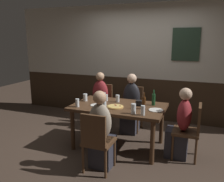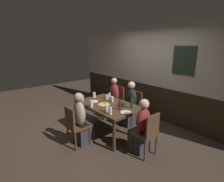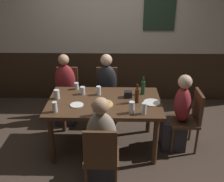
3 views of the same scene
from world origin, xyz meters
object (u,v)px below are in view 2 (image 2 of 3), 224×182
(person_mid_far, at_px, (130,107))
(plate_white_large, at_px, (126,112))
(chair_left_far, at_px, (117,100))
(beer_bottle_brown, at_px, (120,105))
(condiment_caddy, at_px, (122,105))
(pint_glass_pale, at_px, (94,95))
(chair_mid_far, at_px, (134,106))
(pint_glass_amber, at_px, (91,104))
(dining_table, at_px, (108,107))
(person_left_far, at_px, (113,101))
(chair_mid_near, at_px, (75,124))
(pizza, at_px, (104,105))
(tumbler_short, at_px, (106,109))
(beer_glass_tall, at_px, (109,95))
(pint_glass_stout, at_px, (107,97))
(beer_bottle_green, at_px, (132,104))
(chair_head_east, at_px, (148,132))
(person_head_east, at_px, (141,130))
(person_mid_near, at_px, (82,123))
(tumbler_water, at_px, (112,99))
(highball_clear, at_px, (110,111))
(beer_glass_half, at_px, (82,98))
(plate_white_small, at_px, (94,101))

(person_mid_far, xyz_separation_m, plate_white_large, (0.64, -0.78, 0.25))
(chair_left_far, distance_m, beer_bottle_brown, 1.50)
(condiment_caddy, bearing_deg, pint_glass_pale, -176.60)
(chair_mid_far, relative_size, pint_glass_amber, 5.57)
(dining_table, distance_m, beer_bottle_brown, 0.48)
(person_left_far, distance_m, beer_bottle_brown, 1.41)
(chair_mid_near, bearing_deg, pint_glass_pale, 124.90)
(pint_glass_amber, bearing_deg, plate_white_large, 25.86)
(person_left_far, xyz_separation_m, pizza, (0.67, -0.85, 0.26))
(tumbler_short, xyz_separation_m, beer_glass_tall, (-0.79, 0.73, -0.02))
(pint_glass_stout, xyz_separation_m, beer_glass_tall, (-0.11, 0.17, -0.00))
(chair_mid_near, distance_m, pint_glass_amber, 0.58)
(dining_table, bearing_deg, pint_glass_amber, -102.68)
(chair_mid_far, height_order, beer_bottle_green, beer_bottle_green)
(person_mid_far, relative_size, pint_glass_stout, 10.46)
(chair_head_east, relative_size, beer_glass_tall, 8.56)
(dining_table, height_order, pizza, pizza)
(pizza, xyz_separation_m, pint_glass_amber, (-0.08, -0.29, 0.06))
(person_head_east, distance_m, tumbler_short, 0.82)
(pint_glass_amber, bearing_deg, person_mid_near, -74.05)
(chair_left_far, bearing_deg, pizza, -56.55)
(person_mid_far, distance_m, pint_glass_amber, 1.18)
(pizza, bearing_deg, tumbler_water, 103.17)
(beer_bottle_brown, bearing_deg, chair_left_far, 140.55)
(person_head_east, xyz_separation_m, pizza, (-1.04, -0.12, 0.28))
(pizza, height_order, highball_clear, highball_clear)
(highball_clear, xyz_separation_m, beer_glass_tall, (-0.95, 0.75, -0.02))
(beer_glass_half, relative_size, beer_glass_tall, 1.34)
(person_left_far, relative_size, plate_white_small, 6.55)
(highball_clear, bearing_deg, pint_glass_stout, 145.46)
(pint_glass_pale, relative_size, plate_white_large, 0.58)
(chair_head_east, height_order, pint_glass_stout, chair_head_east)
(person_head_east, xyz_separation_m, condiment_caddy, (-0.70, 0.12, 0.31))
(beer_bottle_green, bearing_deg, pint_glass_pale, -172.02)
(person_left_far, xyz_separation_m, tumbler_water, (0.59, -0.52, 0.31))
(pizza, bearing_deg, person_mid_near, -88.55)
(beer_glass_half, height_order, pint_glass_amber, pint_glass_amber)
(pint_glass_stout, bearing_deg, chair_mid_near, -73.74)
(chair_mid_far, height_order, person_left_far, person_left_far)
(beer_glass_tall, xyz_separation_m, tumbler_water, (0.35, -0.19, 0.01))
(person_left_far, relative_size, pint_glass_pale, 8.96)
(pint_glass_pale, bearing_deg, condiment_caddy, 3.40)
(chair_head_east, relative_size, pizza, 3.16)
(chair_head_east, bearing_deg, beer_bottle_green, 160.06)
(chair_left_far, height_order, tumbler_short, tumbler_short)
(beer_bottle_brown, bearing_deg, person_head_east, 3.63)
(chair_left_far, height_order, pint_glass_amber, pint_glass_amber)
(person_mid_near, xyz_separation_m, beer_bottle_green, (0.55, 0.96, 0.36))
(chair_mid_far, bearing_deg, highball_clear, -67.72)
(chair_mid_near, xyz_separation_m, highball_clear, (0.51, 0.54, 0.31))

